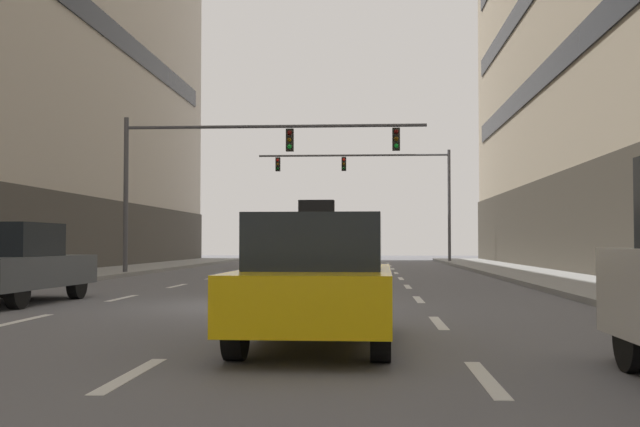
{
  "coord_description": "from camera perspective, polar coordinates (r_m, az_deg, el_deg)",
  "views": [
    {
      "loc": [
        2.25,
        -15.31,
        1.25
      ],
      "look_at": [
        0.09,
        18.41,
        2.5
      ],
      "focal_mm": 44.12,
      "sensor_mm": 36.0,
      "label": 1
    }
  ],
  "objects": [
    {
      "name": "lane_stripe_l1_s7",
      "position": [
        32.8,
        -6.09,
        -4.28
      ],
      "size": [
        0.16,
        2.0,
        0.01
      ],
      "primitive_type": "cube",
      "color": "silver",
      "rests_on": "ground"
    },
    {
      "name": "lane_stripe_l1_s3",
      "position": [
        13.56,
        -20.68,
        -7.24
      ],
      "size": [
        0.16,
        2.0,
        0.01
      ],
      "primitive_type": "cube",
      "color": "silver",
      "rests_on": "ground"
    },
    {
      "name": "lane_stripe_l1_s10",
      "position": [
        47.65,
        -3.03,
        -3.61
      ],
      "size": [
        0.16,
        2.0,
        0.01
      ],
      "primitive_type": "cube",
      "color": "silver",
      "rests_on": "ground"
    },
    {
      "name": "lane_stripe_l1_s5",
      "position": [
        23.02,
        -10.33,
        -5.18
      ],
      "size": [
        0.16,
        2.0,
        0.01
      ],
      "primitive_type": "cube",
      "color": "silver",
      "rests_on": "ground"
    },
    {
      "name": "lane_stripe_l1_s9",
      "position": [
        42.69,
        -3.81,
        -3.78
      ],
      "size": [
        0.16,
        2.0,
        0.01
      ],
      "primitive_type": "cube",
      "color": "silver",
      "rests_on": "ground"
    },
    {
      "name": "traffic_signal_0",
      "position": [
        29.76,
        -6.07,
        4.14
      ],
      "size": [
        11.44,
        0.35,
        5.86
      ],
      "color": "#4C4C51",
      "rests_on": "sidewalk_left"
    },
    {
      "name": "lane_stripe_l2_s4",
      "position": [
        17.5,
        -3.75,
        -6.19
      ],
      "size": [
        0.16,
        2.0,
        0.01
      ],
      "primitive_type": "cube",
      "color": "silver",
      "rests_on": "ground"
    },
    {
      "name": "car_driving_0",
      "position": [
        17.28,
        -21.48,
        -3.42
      ],
      "size": [
        2.02,
        4.46,
        1.65
      ],
      "color": "black",
      "rests_on": "ground"
    },
    {
      "name": "lane_stripe_l3_s9",
      "position": [
        42.34,
        5.09,
        -3.79
      ],
      "size": [
        0.16,
        2.0,
        0.01
      ],
      "primitive_type": "cube",
      "color": "silver",
      "rests_on": "ground"
    },
    {
      "name": "lane_stripe_l2_s8",
      "position": [
        37.39,
        0.21,
        -4.02
      ],
      "size": [
        0.16,
        2.0,
        0.01
      ],
      "primitive_type": "cube",
      "color": "silver",
      "rests_on": "ground"
    },
    {
      "name": "traffic_signal_1",
      "position": [
        47.68,
        4.46,
        2.57
      ],
      "size": [
        11.61,
        0.34,
        6.7
      ],
      "color": "#4C4C51",
      "rests_on": "sidewalk_right"
    },
    {
      "name": "lane_stripe_l2_s9",
      "position": [
        42.38,
        0.62,
        -3.8
      ],
      "size": [
        0.16,
        2.0,
        0.01
      ],
      "primitive_type": "cube",
      "color": "silver",
      "rests_on": "ground"
    },
    {
      "name": "lane_stripe_l2_s7",
      "position": [
        32.41,
        -0.32,
        -4.32
      ],
      "size": [
        0.16,
        2.0,
        0.01
      ],
      "primitive_type": "cube",
      "color": "silver",
      "rests_on": "ground"
    },
    {
      "name": "lane_stripe_l2_s2",
      "position": [
        7.74,
        -13.53,
        -11.29
      ],
      "size": [
        0.16,
        2.0,
        0.01
      ],
      "primitive_type": "cube",
      "color": "silver",
      "rests_on": "ground"
    },
    {
      "name": "lane_stripe_l3_s5",
      "position": [
        22.37,
        6.38,
        -5.29
      ],
      "size": [
        0.16,
        2.0,
        0.01
      ],
      "primitive_type": "cube",
      "color": "silver",
      "rests_on": "ground"
    },
    {
      "name": "lane_stripe_l1_s8",
      "position": [
        37.74,
        -4.8,
        -4.0
      ],
      "size": [
        0.16,
        2.0,
        0.01
      ],
      "primitive_type": "cube",
      "color": "silver",
      "rests_on": "ground"
    },
    {
      "name": "lane_stripe_l3_s7",
      "position": [
        32.35,
        5.54,
        -4.31
      ],
      "size": [
        0.16,
        2.0,
        0.01
      ],
      "primitive_type": "cube",
      "color": "silver",
      "rests_on": "ground"
    },
    {
      "name": "lane_stripe_l1_s4",
      "position": [
        18.22,
        -14.15,
        -5.97
      ],
      "size": [
        0.16,
        2.0,
        0.01
      ],
      "primitive_type": "cube",
      "color": "silver",
      "rests_on": "ground"
    },
    {
      "name": "lane_stripe_l1_s6",
      "position": [
        27.89,
        -7.84,
        -4.65
      ],
      "size": [
        0.16,
        2.0,
        0.01
      ],
      "primitive_type": "cube",
      "color": "silver",
      "rests_on": "ground"
    },
    {
      "name": "lane_stripe_l2_s10",
      "position": [
        47.38,
        0.94,
        -3.62
      ],
      "size": [
        0.16,
        2.0,
        0.01
      ],
      "primitive_type": "cube",
      "color": "silver",
      "rests_on": "ground"
    },
    {
      "name": "lane_stripe_l3_s10",
      "position": [
        47.33,
        4.94,
        -3.61
      ],
      "size": [
        0.16,
        2.0,
        0.01
      ],
      "primitive_type": "cube",
      "color": "silver",
      "rests_on": "ground"
    },
    {
      "name": "lane_stripe_l2_s5",
      "position": [
        22.45,
        -2.1,
        -5.29
      ],
      "size": [
        0.16,
        2.0,
        0.01
      ],
      "primitive_type": "cube",
      "color": "silver",
      "rests_on": "ground"
    },
    {
      "name": "lane_stripe_l3_s4",
      "position": [
        17.38,
        7.16,
        -6.2
      ],
      "size": [
        0.16,
        2.0,
        0.01
      ],
      "primitive_type": "cube",
      "color": "silver",
      "rests_on": "ground"
    },
    {
      "name": "lane_stripe_l2_s3",
      "position": [
        12.57,
        -6.72,
        -7.78
      ],
      "size": [
        0.16,
        2.0,
        0.01
      ],
      "primitive_type": "cube",
      "color": "silver",
      "rests_on": "ground"
    },
    {
      "name": "lane_stripe_l3_s6",
      "position": [
        27.35,
        5.88,
        -4.71
      ],
      "size": [
        0.16,
        2.0,
        0.01
      ],
      "primitive_type": "cube",
      "color": "silver",
      "rests_on": "ground"
    },
    {
      "name": "taxi_driving_1",
      "position": [
        9.54,
        -0.18,
        -4.92
      ],
      "size": [
        1.83,
        4.25,
        1.75
      ],
      "color": "black",
      "rests_on": "ground"
    },
    {
      "name": "lane_stripe_l2_s6",
      "position": [
        27.43,
        -1.05,
        -4.71
      ],
      "size": [
        0.16,
        2.0,
        0.01
      ],
      "primitive_type": "cube",
      "color": "silver",
      "rests_on": "ground"
    },
    {
      "name": "lane_stripe_l3_s3",
      "position": [
        12.41,
        8.58,
        -7.84
      ],
      "size": [
        0.16,
        2.0,
        0.01
      ],
      "primitive_type": "cube",
      "color": "silver",
      "rests_on": "ground"
    },
    {
      "name": "ground_plane",
      "position": [
        15.52,
        -4.71,
        -6.72
      ],
      "size": [
        120.0,
        120.0,
        0.0
      ],
      "primitive_type": "plane",
      "color": "slate"
    },
    {
      "name": "lane_stripe_l3_s2",
      "position": [
        7.49,
        11.93,
        -11.63
      ],
      "size": [
        0.16,
        2.0,
        0.01
      ],
      "primitive_type": "cube",
      "color": "silver",
      "rests_on": "ground"
    },
    {
      "name": "lane_stripe_l3_s8",
      "position": [
        37.34,
        5.29,
        -4.02
      ],
      "size": [
        0.16,
        2.0,
        0.01
      ],
      "primitive_type": "cube",
      "color": "silver",
      "rests_on": "ground"
    },
    {
      "name": "taxi_driving_2",
      "position": [
        40.64,
        -1.9,
        -2.66
      ],
      "size": [
        1.98,
        4.68,
        1.94
      ],
      "color": "black",
      "rests_on": "ground"
    }
  ]
}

